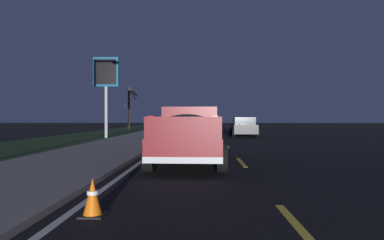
{
  "coord_description": "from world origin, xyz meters",
  "views": [
    {
      "loc": [
        -0.37,
        1.32,
        1.5
      ],
      "look_at": [
        12.76,
        1.71,
        1.42
      ],
      "focal_mm": 31.65,
      "sensor_mm": 36.0,
      "label": 1
    }
  ],
  "objects": [
    {
      "name": "traffic_cone_near",
      "position": [
        4.73,
        2.99,
        0.28
      ],
      "size": [
        0.36,
        0.36,
        0.58
      ],
      "color": "black",
      "rests_on": "ground"
    },
    {
      "name": "grass_verge",
      "position": [
        27.0,
        10.7,
        0.0
      ],
      "size": [
        108.0,
        6.0,
        0.01
      ],
      "primitive_type": "cube",
      "color": "#1E3819",
      "rests_on": "ground"
    },
    {
      "name": "pickup_truck",
      "position": [
        10.72,
        1.75,
        0.98
      ],
      "size": [
        5.46,
        2.36,
        1.87
      ],
      "color": "maroon",
      "rests_on": "ground"
    },
    {
      "name": "sedan_red",
      "position": [
        24.4,
        1.72,
        0.78
      ],
      "size": [
        4.43,
        2.08,
        1.54
      ],
      "color": "maroon",
      "rests_on": "ground"
    },
    {
      "name": "bare_tree_far",
      "position": [
        39.69,
        10.01,
        2.63
      ],
      "size": [
        0.94,
        1.59,
        5.21
      ],
      "color": "#423323",
      "rests_on": "ground"
    },
    {
      "name": "ground",
      "position": [
        27.0,
        0.0,
        0.0
      ],
      "size": [
        144.0,
        144.0,
        0.0
      ],
      "primitive_type": "plane",
      "color": "black"
    },
    {
      "name": "sidewalk_shoulder",
      "position": [
        27.0,
        5.7,
        0.06
      ],
      "size": [
        108.0,
        4.0,
        0.12
      ],
      "primitive_type": "cube",
      "color": "gray",
      "rests_on": "ground"
    },
    {
      "name": "lane_markings",
      "position": [
        29.12,
        2.55,
        0.0
      ],
      "size": [
        108.0,
        3.54,
        0.01
      ],
      "color": "yellow",
      "rests_on": "ground"
    },
    {
      "name": "sedan_black",
      "position": [
        26.7,
        -1.99,
        0.78
      ],
      "size": [
        4.45,
        2.1,
        1.54
      ],
      "color": "black",
      "rests_on": "ground"
    },
    {
      "name": "gas_price_sign",
      "position": [
        24.78,
        8.52,
        4.48
      ],
      "size": [
        0.27,
        1.9,
        6.04
      ],
      "color": "#99999E",
      "rests_on": "ground"
    }
  ]
}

